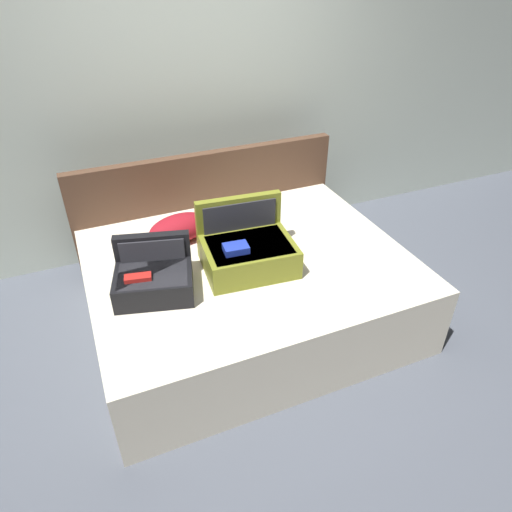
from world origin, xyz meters
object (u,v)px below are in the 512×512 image
Objects in this scene: bed at (249,289)px; hard_case_large at (247,250)px; pillow_near_headboard at (179,228)px; hard_case_medium at (154,277)px.

bed is 3.44× the size of hard_case_large.
hard_case_large is (-0.04, -0.07, 0.38)m from bed.
pillow_near_headboard is (-0.35, 0.42, 0.35)m from bed.
hard_case_medium is at bearing -171.43° from bed.
hard_case_large is 0.61m from hard_case_medium.
hard_case_medium is (-0.64, -0.10, 0.36)m from bed.
pillow_near_headboard is at bearing 130.19° from bed.
hard_case_medium is at bearing -172.25° from hard_case_large.
pillow_near_headboard is at bearing 74.94° from hard_case_medium.
hard_case_large reaches higher than bed.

